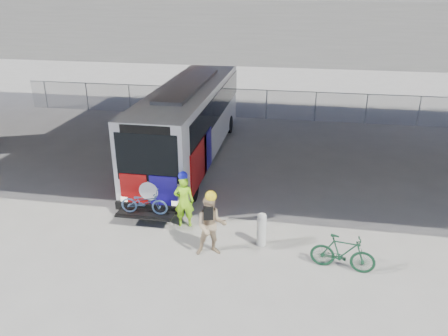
% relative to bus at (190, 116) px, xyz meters
% --- Properties ---
extents(ground, '(160.00, 160.00, 0.00)m').
position_rel_bus_xyz_m(ground, '(2.00, -4.63, -2.11)').
color(ground, '#9E9991').
rests_on(ground, ground).
extents(bus, '(2.67, 12.90, 3.69)m').
position_rel_bus_xyz_m(bus, '(0.00, 0.00, 0.00)').
color(bus, silver).
rests_on(bus, ground).
extents(overpass, '(40.00, 16.00, 7.95)m').
position_rel_bus_xyz_m(overpass, '(2.00, -0.63, 4.44)').
color(overpass, '#605E59').
rests_on(overpass, ground).
extents(chainlink_fence, '(30.00, 0.06, 30.00)m').
position_rel_bus_xyz_m(chainlink_fence, '(2.00, 7.37, -0.69)').
color(chainlink_fence, gray).
rests_on(chainlink_fence, ground).
extents(brick_buildings, '(54.00, 22.00, 12.00)m').
position_rel_bus_xyz_m(brick_buildings, '(3.23, 43.60, 3.31)').
color(brick_buildings, brown).
rests_on(brick_buildings, ground).
extents(bollard, '(0.31, 0.31, 1.18)m').
position_rel_bus_xyz_m(bollard, '(4.12, -7.10, -1.48)').
color(bollard, white).
rests_on(bollard, ground).
extents(cyclist_hivis, '(0.75, 0.56, 2.07)m').
position_rel_bus_xyz_m(cyclist_hivis, '(1.35, -6.33, -1.11)').
color(cyclist_hivis, '#9FFF1A').
rests_on(cyclist_hivis, ground).
extents(cyclist_tan, '(1.14, 0.99, 2.19)m').
position_rel_bus_xyz_m(cyclist_tan, '(2.63, -7.88, -1.08)').
color(cyclist_tan, tan).
rests_on(cyclist_tan, ground).
extents(bike_parked, '(1.95, 0.81, 1.14)m').
position_rel_bus_xyz_m(bike_parked, '(6.60, -8.00, -1.54)').
color(bike_parked, '#133E25').
rests_on(bike_parked, ground).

